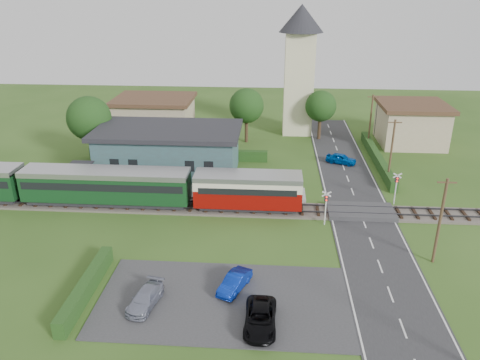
# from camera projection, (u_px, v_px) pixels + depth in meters

# --- Properties ---
(ground) EXTENTS (120.00, 120.00, 0.00)m
(ground) POSITION_uv_depth(u_px,v_px,m) (253.00, 220.00, 42.73)
(ground) COLOR #2D4C19
(railway_track) EXTENTS (76.00, 3.20, 0.49)m
(railway_track) POSITION_uv_depth(u_px,v_px,m) (254.00, 209.00, 44.53)
(railway_track) COLOR #4C443D
(railway_track) RESTS_ON ground
(road) EXTENTS (6.00, 70.00, 0.05)m
(road) POSITION_uv_depth(u_px,v_px,m) (364.00, 223.00, 42.06)
(road) COLOR #28282B
(road) RESTS_ON ground
(car_park) EXTENTS (17.00, 9.00, 0.08)m
(car_park) POSITION_uv_depth(u_px,v_px,m) (223.00, 300.00, 31.77)
(car_park) COLOR #333335
(car_park) RESTS_ON ground
(crossing_deck) EXTENTS (6.20, 3.40, 0.45)m
(crossing_deck) POSITION_uv_depth(u_px,v_px,m) (361.00, 212.00, 43.83)
(crossing_deck) COLOR #333335
(crossing_deck) RESTS_ON ground
(platform) EXTENTS (30.00, 3.00, 0.45)m
(platform) POSITION_uv_depth(u_px,v_px,m) (159.00, 191.00, 48.09)
(platform) COLOR gray
(platform) RESTS_ON ground
(equipment_hut) EXTENTS (2.30, 2.30, 2.55)m
(equipment_hut) POSITION_uv_depth(u_px,v_px,m) (81.00, 176.00, 48.03)
(equipment_hut) COLOR beige
(equipment_hut) RESTS_ON platform
(station_building) EXTENTS (16.00, 9.00, 5.30)m
(station_building) POSITION_uv_depth(u_px,v_px,m) (169.00, 150.00, 52.47)
(station_building) COLOR #376168
(station_building) RESTS_ON ground
(train) EXTENTS (43.20, 2.90, 3.40)m
(train) POSITION_uv_depth(u_px,v_px,m) (74.00, 184.00, 44.88)
(train) COLOR #232328
(train) RESTS_ON ground
(church_tower) EXTENTS (6.00, 6.00, 17.60)m
(church_tower) POSITION_uv_depth(u_px,v_px,m) (300.00, 61.00, 64.23)
(church_tower) COLOR beige
(church_tower) RESTS_ON ground
(house_west) EXTENTS (10.80, 8.80, 5.50)m
(house_west) POSITION_uv_depth(u_px,v_px,m) (155.00, 116.00, 65.65)
(house_west) COLOR tan
(house_west) RESTS_ON ground
(house_east) EXTENTS (8.80, 8.80, 5.50)m
(house_east) POSITION_uv_depth(u_px,v_px,m) (411.00, 123.00, 62.42)
(house_east) COLOR tan
(house_east) RESTS_ON ground
(hedge_carpark) EXTENTS (0.80, 9.00, 1.20)m
(hedge_carpark) POSITION_uv_depth(u_px,v_px,m) (86.00, 288.00, 32.18)
(hedge_carpark) COLOR #193814
(hedge_carpark) RESTS_ON ground
(hedge_roadside) EXTENTS (0.80, 18.00, 1.20)m
(hedge_roadside) POSITION_uv_depth(u_px,v_px,m) (377.00, 158.00, 56.29)
(hedge_roadside) COLOR #193814
(hedge_roadside) RESTS_ON ground
(hedge_station) EXTENTS (22.00, 0.80, 1.30)m
(hedge_station) POSITION_uv_depth(u_px,v_px,m) (178.00, 154.00, 57.41)
(hedge_station) COLOR #193814
(hedge_station) RESTS_ON ground
(tree_a) EXTENTS (5.20, 5.20, 8.00)m
(tree_a) POSITION_uv_depth(u_px,v_px,m) (89.00, 118.00, 54.86)
(tree_a) COLOR #332316
(tree_a) RESTS_ON ground
(tree_b) EXTENTS (4.60, 4.60, 7.34)m
(tree_b) POSITION_uv_depth(u_px,v_px,m) (247.00, 106.00, 62.10)
(tree_b) COLOR #332316
(tree_b) RESTS_ON ground
(tree_c) EXTENTS (4.20, 4.20, 6.78)m
(tree_c) POSITION_uv_depth(u_px,v_px,m) (321.00, 106.00, 63.42)
(tree_c) COLOR #332316
(tree_c) RESTS_ON ground
(utility_pole_b) EXTENTS (1.40, 0.22, 7.00)m
(utility_pole_b) POSITION_uv_depth(u_px,v_px,m) (440.00, 220.00, 34.87)
(utility_pole_b) COLOR #473321
(utility_pole_b) RESTS_ON ground
(utility_pole_c) EXTENTS (1.40, 0.22, 7.00)m
(utility_pole_c) POSITION_uv_depth(u_px,v_px,m) (391.00, 150.00, 49.60)
(utility_pole_c) COLOR #473321
(utility_pole_c) RESTS_ON ground
(utility_pole_d) EXTENTS (1.40, 0.22, 7.00)m
(utility_pole_d) POSITION_uv_depth(u_px,v_px,m) (370.00, 120.00, 60.65)
(utility_pole_d) COLOR #473321
(utility_pole_d) RESTS_ON ground
(crossing_signal_near) EXTENTS (0.84, 0.28, 3.28)m
(crossing_signal_near) POSITION_uv_depth(u_px,v_px,m) (326.00, 203.00, 41.11)
(crossing_signal_near) COLOR silver
(crossing_signal_near) RESTS_ON ground
(crossing_signal_far) EXTENTS (0.84, 0.28, 3.28)m
(crossing_signal_far) POSITION_uv_depth(u_px,v_px,m) (396.00, 184.00, 45.05)
(crossing_signal_far) COLOR silver
(crossing_signal_far) RESTS_ON ground
(streetlamp_west) EXTENTS (0.30, 0.30, 5.15)m
(streetlamp_west) POSITION_uv_depth(u_px,v_px,m) (93.00, 123.00, 61.42)
(streetlamp_west) COLOR #3F3F47
(streetlamp_west) RESTS_ON ground
(streetlamp_east) EXTENTS (0.30, 0.30, 5.15)m
(streetlamp_east) POSITION_uv_depth(u_px,v_px,m) (376.00, 115.00, 65.36)
(streetlamp_east) COLOR #3F3F47
(streetlamp_east) RESTS_ON ground
(car_on_road) EXTENTS (3.87, 2.71, 1.22)m
(car_on_road) POSITION_uv_depth(u_px,v_px,m) (341.00, 159.00, 55.92)
(car_on_road) COLOR #0048A8
(car_on_road) RESTS_ON road
(car_park_blue) EXTENTS (2.43, 3.63, 1.13)m
(car_park_blue) POSITION_uv_depth(u_px,v_px,m) (235.00, 282.00, 32.70)
(car_park_blue) COLOR navy
(car_park_blue) RESTS_ON car_park
(car_park_silver) EXTENTS (2.19, 3.93, 1.08)m
(car_park_silver) POSITION_uv_depth(u_px,v_px,m) (145.00, 298.00, 31.06)
(car_park_silver) COLOR gray
(car_park_silver) RESTS_ON car_park
(car_park_dark) EXTENTS (2.02, 4.27, 1.18)m
(car_park_dark) POSITION_uv_depth(u_px,v_px,m) (260.00, 318.00, 29.12)
(car_park_dark) COLOR black
(car_park_dark) RESTS_ON car_park
(pedestrian_near) EXTENTS (0.65, 0.50, 1.58)m
(pedestrian_near) POSITION_uv_depth(u_px,v_px,m) (227.00, 183.00, 47.53)
(pedestrian_near) COLOR gray
(pedestrian_near) RESTS_ON platform
(pedestrian_far) EXTENTS (0.82, 0.94, 1.63)m
(pedestrian_far) POSITION_uv_depth(u_px,v_px,m) (84.00, 180.00, 48.21)
(pedestrian_far) COLOR gray
(pedestrian_far) RESTS_ON platform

